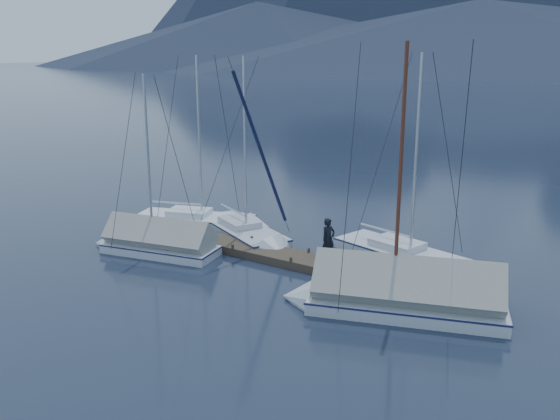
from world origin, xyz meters
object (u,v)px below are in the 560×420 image
object	(u,v)px
sailboat_covered_near	(389,297)
sailboat_open_mid	(251,237)
sailboat_open_left	(211,222)
sailboat_open_right	(420,261)
person	(328,239)
sailboat_covered_far	(151,244)

from	to	relation	value
sailboat_covered_near	sailboat_open_mid	bearing A→B (deg)	156.57
sailboat_open_left	sailboat_open_right	size ratio (longest dim) A/B	0.99
sailboat_open_right	sailboat_covered_near	size ratio (longest dim) A/B	0.95
sailboat_open_mid	sailboat_open_right	xyz separation A→B (m)	(7.81, 1.25, 0.00)
sailboat_open_mid	sailboat_open_right	distance (m)	7.91
sailboat_open_mid	person	distance (m)	5.02
sailboat_open_right	sailboat_covered_near	bearing A→B (deg)	-81.13
sailboat_open_left	sailboat_open_mid	bearing A→B (deg)	-15.92
sailboat_open_mid	sailboat_covered_near	size ratio (longest dim) A/B	0.94
sailboat_covered_far	person	size ratio (longest dim) A/B	4.87
person	sailboat_open_left	bearing A→B (deg)	96.17
sailboat_open_right	person	bearing A→B (deg)	-141.47
sailboat_open_mid	person	size ratio (longest dim) A/B	5.32
sailboat_open_mid	sailboat_covered_near	bearing A→B (deg)	-23.43
sailboat_open_mid	sailboat_covered_far	xyz separation A→B (m)	(-2.61, -3.88, 0.25)
sailboat_open_mid	sailboat_open_right	world-z (taller)	sailboat_open_right
sailboat_open_mid	sailboat_open_right	bearing A→B (deg)	9.13
sailboat_open_left	sailboat_open_right	world-z (taller)	sailboat_open_right
sailboat_open_mid	sailboat_open_left	bearing A→B (deg)	164.08
sailboat_covered_near	sailboat_covered_far	size ratio (longest dim) A/B	1.17
sailboat_open_right	sailboat_covered_far	world-z (taller)	sailboat_open_right
sailboat_open_left	sailboat_open_right	xyz separation A→B (m)	(11.02, 0.34, 0.00)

